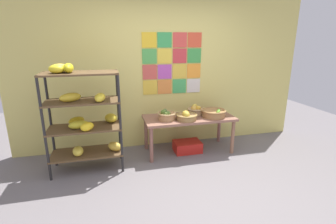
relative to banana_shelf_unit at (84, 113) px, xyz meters
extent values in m
plane|color=slate|center=(1.34, -1.06, -0.88)|extent=(9.46, 9.46, 0.00)
cube|color=#DBCC6A|center=(1.34, 0.70, 0.50)|extent=(5.18, 0.06, 2.74)
cube|color=yellow|center=(1.08, 0.67, 1.00)|extent=(0.25, 0.01, 0.25)
cube|color=green|center=(1.34, 0.67, 1.00)|extent=(0.25, 0.01, 0.25)
cube|color=#D9453D|center=(1.61, 0.67, 1.00)|extent=(0.25, 0.01, 0.25)
cube|color=#DC4B2E|center=(1.87, 0.67, 1.00)|extent=(0.25, 0.01, 0.25)
cube|color=#4CA64A|center=(1.08, 0.67, 0.73)|extent=(0.25, 0.01, 0.25)
cube|color=yellow|center=(1.34, 0.67, 0.73)|extent=(0.25, 0.01, 0.25)
cube|color=#CC373C|center=(1.61, 0.67, 0.73)|extent=(0.25, 0.01, 0.25)
cube|color=green|center=(1.87, 0.67, 0.73)|extent=(0.25, 0.01, 0.25)
cube|color=#CA4D44|center=(1.08, 0.67, 0.46)|extent=(0.25, 0.01, 0.25)
cube|color=#B14AAD|center=(1.34, 0.67, 0.46)|extent=(0.25, 0.01, 0.25)
cube|color=gold|center=(1.61, 0.67, 0.46)|extent=(0.25, 0.01, 0.25)
cube|color=orange|center=(1.87, 0.67, 0.46)|extent=(0.25, 0.01, 0.25)
cube|color=gold|center=(1.08, 0.67, 0.20)|extent=(0.25, 0.01, 0.25)
cube|color=orange|center=(1.34, 0.67, 0.20)|extent=(0.25, 0.01, 0.25)
cube|color=#42A957|center=(1.61, 0.67, 0.20)|extent=(0.25, 0.01, 0.25)
cube|color=silver|center=(1.87, 0.67, 0.20)|extent=(0.25, 0.01, 0.25)
cylinder|color=#252424|center=(-0.49, -0.21, -0.15)|extent=(0.04, 0.04, 1.45)
cylinder|color=#252424|center=(0.49, -0.21, -0.15)|extent=(0.04, 0.04, 1.45)
cylinder|color=#252424|center=(-0.49, 0.23, -0.15)|extent=(0.04, 0.04, 1.45)
cylinder|color=#252424|center=(0.49, 0.23, -0.15)|extent=(0.04, 0.04, 1.45)
cube|color=brown|center=(0.00, 0.01, -0.62)|extent=(1.02, 0.47, 0.03)
ellipsoid|color=yellow|center=(-0.12, -0.08, -0.54)|extent=(0.17, 0.22, 0.13)
ellipsoid|color=gold|center=(0.40, -0.04, -0.54)|extent=(0.26, 0.25, 0.14)
cube|color=brown|center=(0.00, 0.01, -0.23)|extent=(1.02, 0.47, 0.02)
ellipsoid|color=yellow|center=(0.04, -0.16, -0.15)|extent=(0.23, 0.22, 0.12)
ellipsoid|color=gold|center=(0.37, 0.15, -0.15)|extent=(0.24, 0.27, 0.13)
ellipsoid|color=yellow|center=(-0.07, -0.04, -0.16)|extent=(0.30, 0.18, 0.11)
ellipsoid|color=gold|center=(-0.13, 0.16, -0.16)|extent=(0.29, 0.28, 0.11)
cube|color=brown|center=(0.00, 0.01, 0.17)|extent=(1.02, 0.47, 0.02)
ellipsoid|color=yellow|center=(0.24, -0.12, 0.24)|extent=(0.19, 0.27, 0.12)
ellipsoid|color=yellow|center=(-0.15, -0.03, 0.24)|extent=(0.32, 0.25, 0.12)
cube|color=brown|center=(0.00, 0.01, 0.56)|extent=(1.02, 0.47, 0.02)
ellipsoid|color=yellow|center=(-0.28, -0.06, 0.63)|extent=(0.23, 0.20, 0.12)
ellipsoid|color=yellow|center=(-0.13, -0.02, 0.64)|extent=(0.14, 0.26, 0.13)
ellipsoid|color=yellow|center=(-0.26, 0.03, 0.63)|extent=(0.29, 0.27, 0.12)
cube|color=#8C5E4C|center=(1.66, 0.24, -0.27)|extent=(1.52, 0.65, 0.04)
cylinder|color=#8D5A4D|center=(0.96, -0.02, -0.58)|extent=(0.06, 0.06, 0.58)
cylinder|color=#8F6249|center=(2.35, -0.02, -0.58)|extent=(0.06, 0.06, 0.58)
cylinder|color=#8C5B46|center=(0.96, 0.51, -0.58)|extent=(0.06, 0.06, 0.58)
cylinder|color=#8F5B4F|center=(2.35, 0.51, -0.58)|extent=(0.06, 0.06, 0.58)
cylinder|color=#9C7845|center=(1.57, 0.10, -0.21)|extent=(0.33, 0.33, 0.08)
torus|color=olive|center=(1.57, 0.10, -0.17)|extent=(0.35, 0.35, 0.02)
sphere|color=gold|center=(1.56, 0.09, -0.15)|extent=(0.10, 0.10, 0.10)
sphere|color=gold|center=(1.55, 0.04, -0.15)|extent=(0.10, 0.10, 0.10)
sphere|color=gold|center=(1.54, 0.09, -0.14)|extent=(0.10, 0.10, 0.10)
sphere|color=gold|center=(1.55, 0.06, -0.15)|extent=(0.09, 0.09, 0.09)
cylinder|color=#A37443|center=(2.06, 0.14, -0.20)|extent=(0.38, 0.38, 0.11)
torus|color=#9F7443|center=(2.06, 0.14, -0.14)|extent=(0.41, 0.41, 0.03)
sphere|color=#7ABD3A|center=(2.08, 0.01, -0.14)|extent=(0.06, 0.06, 0.06)
sphere|color=#79D142|center=(2.12, 0.07, -0.14)|extent=(0.04, 0.04, 0.04)
sphere|color=#76BD39|center=(2.13, 0.11, -0.14)|extent=(0.05, 0.05, 0.05)
cylinder|color=tan|center=(1.26, 0.17, -0.20)|extent=(0.27, 0.27, 0.11)
torus|color=tan|center=(1.26, 0.17, -0.14)|extent=(0.30, 0.30, 0.03)
sphere|color=#44622F|center=(1.23, 0.22, -0.13)|extent=(0.09, 0.09, 0.09)
sphere|color=#4B6223|center=(1.22, 0.10, -0.13)|extent=(0.07, 0.07, 0.07)
sphere|color=#517027|center=(1.20, 0.18, -0.13)|extent=(0.10, 0.10, 0.10)
sphere|color=#52712C|center=(1.27, 0.13, -0.13)|extent=(0.07, 0.07, 0.07)
cylinder|color=#A4855B|center=(1.83, 0.36, -0.20)|extent=(0.28, 0.28, 0.10)
torus|color=tan|center=(1.83, 0.36, -0.15)|extent=(0.31, 0.31, 0.02)
sphere|color=gold|center=(1.86, 0.34, -0.14)|extent=(0.09, 0.09, 0.09)
sphere|color=gold|center=(1.83, 0.43, -0.14)|extent=(0.11, 0.11, 0.11)
sphere|color=gold|center=(1.78, 0.35, -0.15)|extent=(0.10, 0.10, 0.10)
cube|color=red|center=(1.63, 0.22, -0.79)|extent=(0.46, 0.32, 0.18)
camera|label=1|loc=(0.34, -3.59, 1.00)|focal=26.76mm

